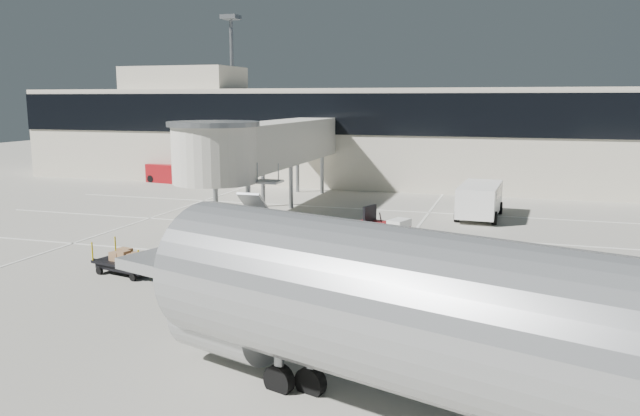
# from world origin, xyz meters

# --- Properties ---
(ground) EXTENTS (140.00, 140.00, 0.00)m
(ground) POSITION_xyz_m (0.00, 0.00, 0.00)
(ground) COLOR #A8A596
(ground) RESTS_ON ground
(lane_markings) EXTENTS (40.00, 30.00, 0.02)m
(lane_markings) POSITION_xyz_m (-0.67, 9.33, 0.01)
(lane_markings) COLOR silver
(lane_markings) RESTS_ON ground
(terminal) EXTENTS (64.00, 12.11, 15.20)m
(terminal) POSITION_xyz_m (-0.35, 29.94, 4.11)
(terminal) COLOR beige
(terminal) RESTS_ON ground
(jet_bridge) EXTENTS (5.70, 20.40, 6.03)m
(jet_bridge) POSITION_xyz_m (-3.97, 12.26, 4.28)
(jet_bridge) COLOR beige
(jet_bridge) RESTS_ON ground
(baggage_tug) EXTENTS (2.94, 2.44, 1.75)m
(baggage_tug) POSITION_xyz_m (4.82, 7.24, 0.64)
(baggage_tug) COLOR maroon
(baggage_tug) RESTS_ON ground
(suitcase_cart) EXTENTS (3.32, 1.68, 1.27)m
(suitcase_cart) POSITION_xyz_m (4.74, 2.93, 0.46)
(suitcase_cart) COLOR black
(suitcase_cart) RESTS_ON ground
(box_cart_near) EXTENTS (4.09, 1.74, 1.59)m
(box_cart_near) POSITION_xyz_m (-1.43, 0.65, 0.60)
(box_cart_near) COLOR black
(box_cart_near) RESTS_ON ground
(box_cart_far) EXTENTS (3.47, 1.93, 1.33)m
(box_cart_far) POSITION_xyz_m (-4.21, -1.92, 0.53)
(box_cart_far) COLOR black
(box_cart_far) RESTS_ON ground
(ground_worker) EXTENTS (0.70, 0.58, 1.65)m
(ground_worker) POSITION_xyz_m (1.87, -3.69, 0.83)
(ground_worker) COLOR #94F91A
(ground_worker) RESTS_ON ground
(minivan) EXTENTS (2.68, 5.57, 2.06)m
(minivan) POSITION_xyz_m (9.17, 15.30, 1.24)
(minivan) COLOR white
(minivan) RESTS_ON ground
(belt_loader) EXTENTS (4.50, 2.31, 2.07)m
(belt_loader) POSITION_xyz_m (-17.43, 23.99, 0.79)
(belt_loader) COLOR maroon
(belt_loader) RESTS_ON ground
(aircraft) EXTENTS (17.92, 8.09, 4.61)m
(aircraft) POSITION_xyz_m (10.71, -11.15, 2.61)
(aircraft) COLOR #B1B4B6
(aircraft) RESTS_ON ground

